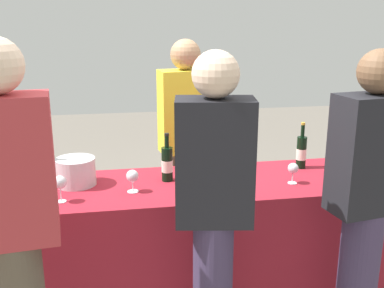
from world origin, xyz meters
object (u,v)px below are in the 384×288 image
at_px(wine_bottle_2, 191,157).
at_px(wine_glass_2, 293,169).
at_px(ice_bucket, 76,172).
at_px(guest_0, 12,221).
at_px(wine_glass_0, 60,183).
at_px(wine_bottle_3, 301,152).
at_px(wine_glass_1, 132,177).
at_px(server_pouring, 186,140).
at_px(guest_1, 214,204).
at_px(guest_2, 366,195).
at_px(wine_bottle_0, 45,167).
at_px(wine_bottle_1, 167,164).

relative_size(wine_bottle_2, wine_glass_2, 2.47).
bearing_deg(ice_bucket, guest_0, -103.38).
distance_m(wine_glass_0, guest_0, 0.59).
xyz_separation_m(wine_bottle_3, wine_glass_0, (-1.54, -0.33, -0.00)).
relative_size(wine_glass_1, ice_bucket, 0.56).
height_order(wine_glass_1, server_pouring, server_pouring).
bearing_deg(guest_1, wine_glass_0, 158.99).
xyz_separation_m(wine_glass_1, ice_bucket, (-0.33, 0.18, -0.01)).
relative_size(wine_glass_1, guest_2, 0.08).
bearing_deg(wine_bottle_3, guest_2, -88.16).
relative_size(wine_bottle_3, wine_glass_0, 2.07).
height_order(wine_glass_0, guest_0, guest_0).
bearing_deg(wine_bottle_0, wine_bottle_1, -1.82).
distance_m(wine_bottle_0, wine_bottle_3, 1.66).
height_order(wine_bottle_1, ice_bucket, wine_bottle_1).
relative_size(wine_glass_1, wine_glass_2, 1.03).
distance_m(wine_bottle_2, wine_bottle_3, 0.76).
xyz_separation_m(wine_bottle_0, guest_0, (-0.02, -0.83, 0.04)).
relative_size(ice_bucket, guest_0, 0.14).
relative_size(wine_bottle_0, wine_glass_2, 2.54).
bearing_deg(wine_bottle_0, guest_2, -22.88).
bearing_deg(guest_2, wine_bottle_0, 147.92).
height_order(wine_glass_1, guest_2, guest_2).
relative_size(wine_glass_0, guest_0, 0.09).
bearing_deg(wine_glass_0, guest_0, -103.12).
height_order(wine_bottle_1, wine_bottle_2, wine_bottle_2).
xyz_separation_m(wine_bottle_3, guest_0, (-1.68, -0.90, 0.05)).
bearing_deg(ice_bucket, guest_2, -25.25).
bearing_deg(guest_1, wine_bottle_0, 150.42).
distance_m(wine_bottle_1, guest_2, 1.17).
distance_m(wine_bottle_1, wine_glass_0, 0.67).
distance_m(wine_glass_2, server_pouring, 0.91).
distance_m(wine_bottle_2, guest_1, 0.77).
xyz_separation_m(wine_bottle_0, wine_bottle_1, (0.74, -0.02, -0.01)).
relative_size(wine_bottle_0, wine_bottle_2, 1.03).
bearing_deg(wine_glass_2, wine_bottle_2, 156.10).
xyz_separation_m(wine_glass_1, guest_2, (1.17, -0.53, 0.01)).
distance_m(wine_bottle_2, wine_glass_0, 0.85).
height_order(wine_bottle_2, ice_bucket, wine_bottle_2).
height_order(wine_glass_0, ice_bucket, ice_bucket).
xyz_separation_m(wine_bottle_0, wine_glass_0, (0.12, -0.26, -0.01)).
relative_size(wine_bottle_3, ice_bucket, 1.32).
distance_m(wine_bottle_0, wine_glass_1, 0.55).
distance_m(wine_bottle_2, wine_glass_1, 0.45).
relative_size(wine_bottle_3, wine_glass_2, 2.42).
height_order(wine_bottle_0, wine_glass_2, wine_bottle_0).
bearing_deg(guest_1, wine_bottle_3, 54.70).
bearing_deg(server_pouring, guest_0, 47.03).
relative_size(wine_bottle_1, guest_1, 0.19).
height_order(server_pouring, guest_0, guest_0).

